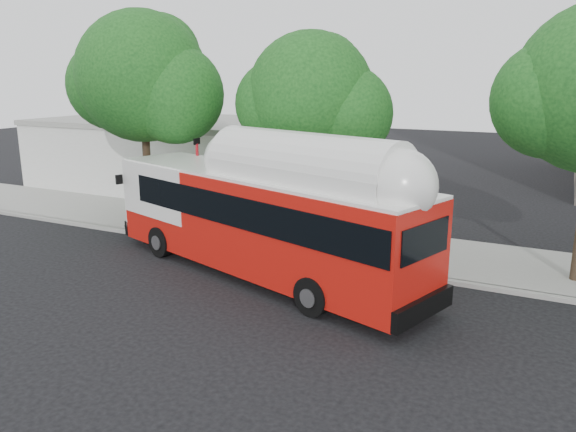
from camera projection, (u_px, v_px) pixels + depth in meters
name	position (u px, v px, depth m)	size (l,w,h in m)	color
ground	(260.00, 297.00, 17.92)	(120.00, 120.00, 0.00)	black
sidewalk	(336.00, 242.00, 23.55)	(60.00, 5.00, 0.15)	gray
curb_strip	(310.00, 260.00, 21.29)	(60.00, 0.30, 0.15)	gray
red_curb_segment	(242.00, 249.00, 22.58)	(10.00, 0.32, 0.16)	maroon
street_tree_left	(151.00, 82.00, 24.82)	(6.67, 5.80, 9.74)	#2D2116
street_tree_mid	(320.00, 101.00, 22.01)	(5.75, 5.00, 8.62)	#2D2116
low_commercial_bldg	(175.00, 152.00, 35.60)	(16.20, 10.20, 4.25)	silver
transit_bus	(261.00, 222.00, 19.42)	(14.14, 6.76, 4.16)	red
signal_pole	(199.00, 189.00, 23.69)	(0.12, 0.41, 4.36)	#AD121B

